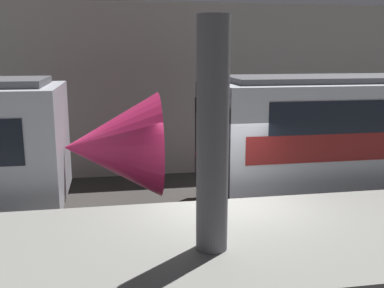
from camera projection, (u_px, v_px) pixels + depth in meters
The scene contains 4 objects.
ground_plane at pixel (221, 252), 9.15m from camera, with size 120.00×120.00×0.00m, color #33302D.
platform at pixel (248, 267), 7.32m from camera, with size 40.00×3.56×1.12m.
station_rear_barrier at pixel (177, 91), 14.46m from camera, with size 50.00×0.15×5.48m.
support_pillar_near at pixel (213, 137), 6.37m from camera, with size 0.46×0.46×3.39m.
Camera 1 is at (-2.08, -8.26, 4.04)m, focal length 42.00 mm.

